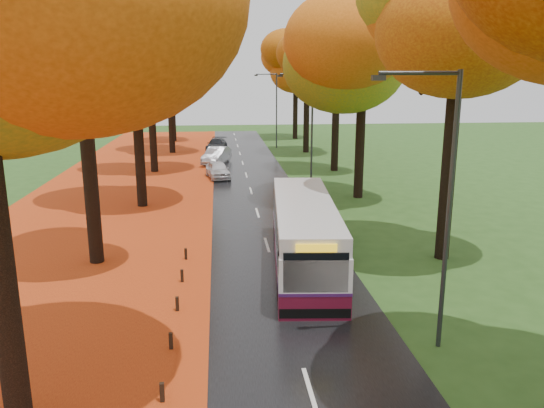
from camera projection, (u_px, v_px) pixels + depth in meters
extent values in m
cube|color=black|center=(256.00, 209.00, 31.80)|extent=(6.50, 90.00, 0.04)
cube|color=silver|center=(256.00, 208.00, 31.79)|extent=(0.12, 90.00, 0.01)
cube|color=maroon|center=(103.00, 213.00, 30.91)|extent=(12.00, 90.00, 0.02)
cube|color=#CF4B15|center=(205.00, 210.00, 31.49)|extent=(0.90, 90.00, 0.01)
cylinder|color=black|center=(89.00, 157.00, 21.76)|extent=(0.60, 0.60, 9.15)
ellipsoid|color=orange|center=(76.00, 10.00, 20.40)|extent=(8.00, 8.00, 6.24)
cylinder|color=black|center=(139.00, 141.00, 31.62)|extent=(0.60, 0.60, 8.00)
ellipsoid|color=orange|center=(134.00, 54.00, 30.43)|extent=(9.20, 9.20, 7.18)
cylinder|color=black|center=(152.00, 120.00, 43.09)|extent=(0.60, 0.60, 8.58)
ellipsoid|color=orange|center=(148.00, 51.00, 41.81)|extent=(8.00, 8.00, 6.24)
cylinder|color=black|center=(171.00, 108.00, 53.71)|extent=(0.60, 0.60, 9.15)
ellipsoid|color=orange|center=(168.00, 49.00, 52.35)|extent=(9.20, 9.20, 7.18)
cylinder|color=black|center=(173.00, 108.00, 63.45)|extent=(0.60, 0.60, 8.00)
ellipsoid|color=orange|center=(171.00, 65.00, 62.26)|extent=(8.00, 8.00, 6.24)
cylinder|color=black|center=(450.00, 154.00, 22.26)|extent=(0.60, 0.60, 9.22)
ellipsoid|color=#C3750E|center=(461.00, 9.00, 20.89)|extent=(8.20, 8.20, 6.40)
cylinder|color=black|center=(360.00, 135.00, 33.92)|extent=(0.60, 0.60, 8.19)
ellipsoid|color=#C3750E|center=(364.00, 52.00, 32.71)|extent=(9.20, 9.20, 7.18)
cylinder|color=black|center=(336.00, 118.00, 43.58)|extent=(0.60, 0.60, 8.70)
ellipsoid|color=#C3750E|center=(338.00, 50.00, 42.29)|extent=(8.20, 8.20, 6.40)
cylinder|color=black|center=(307.00, 107.00, 54.09)|extent=(0.60, 0.60, 9.22)
ellipsoid|color=#C3750E|center=(307.00, 49.00, 52.72)|extent=(9.20, 9.20, 7.18)
cylinder|color=black|center=(295.00, 106.00, 65.87)|extent=(0.60, 0.60, 8.19)
ellipsoid|color=#C3750E|center=(296.00, 63.00, 64.65)|extent=(8.20, 8.20, 6.40)
cube|color=black|center=(162.00, 393.00, 13.01)|extent=(0.11, 0.11, 0.52)
cube|color=black|center=(171.00, 341.00, 15.53)|extent=(0.11, 0.11, 0.52)
cube|color=black|center=(177.00, 304.00, 18.04)|extent=(0.11, 0.11, 0.52)
cube|color=black|center=(182.00, 276.00, 20.55)|extent=(0.11, 0.11, 0.52)
cube|color=black|center=(186.00, 254.00, 23.06)|extent=(0.11, 0.11, 0.52)
cylinder|color=#333538|center=(449.00, 216.00, 14.84)|extent=(0.14, 0.14, 8.00)
cylinder|color=#333538|center=(420.00, 73.00, 13.80)|extent=(2.20, 0.11, 0.11)
cube|color=#333538|center=(379.00, 78.00, 13.72)|extent=(0.35, 0.18, 0.14)
cylinder|color=#333538|center=(312.00, 133.00, 36.10)|extent=(0.14, 0.14, 8.00)
cylinder|color=#333538|center=(297.00, 74.00, 35.06)|extent=(2.20, 0.11, 0.11)
cube|color=#333538|center=(280.00, 76.00, 34.98)|extent=(0.35, 0.18, 0.14)
cylinder|color=#333538|center=(277.00, 111.00, 57.35)|extent=(0.14, 0.14, 8.00)
cylinder|color=#333538|center=(266.00, 74.00, 56.32)|extent=(2.20, 0.11, 0.11)
cube|color=#333538|center=(256.00, 75.00, 56.24)|extent=(0.35, 0.18, 0.14)
cube|color=#550D21|center=(304.00, 255.00, 22.26)|extent=(3.30, 10.65, 0.86)
cube|color=silver|center=(304.00, 232.00, 22.01)|extent=(3.30, 10.65, 1.24)
cube|color=silver|center=(304.00, 209.00, 21.78)|extent=(3.24, 10.44, 0.67)
cube|color=#3D1650|center=(304.00, 245.00, 22.15)|extent=(3.33, 10.67, 0.11)
cube|color=black|center=(304.00, 223.00, 21.92)|extent=(3.26, 9.82, 0.81)
cube|color=black|center=(316.00, 273.00, 16.91)|extent=(2.09, 0.25, 1.33)
cube|color=yellow|center=(316.00, 248.00, 16.71)|extent=(1.31, 0.18, 0.27)
cube|color=black|center=(315.00, 313.00, 17.26)|extent=(2.34, 0.33, 0.33)
cylinder|color=black|center=(281.00, 288.00, 18.77)|extent=(0.35, 0.97, 0.95)
cylinder|color=black|center=(341.00, 287.00, 18.80)|extent=(0.35, 0.97, 0.95)
cylinder|color=black|center=(277.00, 233.00, 25.29)|extent=(0.35, 0.97, 0.95)
cylinder|color=black|center=(321.00, 233.00, 25.31)|extent=(0.35, 0.97, 0.95)
imported|color=silver|center=(218.00, 170.00, 41.02)|extent=(2.17, 3.99, 1.29)
imported|color=gray|center=(217.00, 156.00, 47.57)|extent=(2.84, 4.79, 1.49)
imported|color=black|center=(217.00, 145.00, 55.74)|extent=(2.49, 4.64, 1.28)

